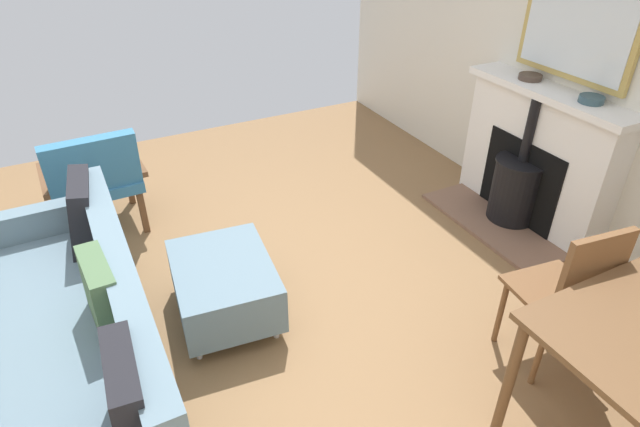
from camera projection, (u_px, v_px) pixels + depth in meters
name	position (u px, v px, depth m)	size (l,w,h in m)	color
ground_plane	(211.00, 310.00, 3.24)	(5.38, 5.40, 0.01)	olive
wall_left	(574.00, 36.00, 3.54)	(0.12, 5.40, 2.69)	silver
fireplace	(531.00, 165.00, 3.87)	(0.66, 1.32, 1.03)	brown
mirror_over_mantel	(583.00, 11.00, 3.35)	(0.04, 0.89, 0.87)	tan
mantel_bowl_near	(530.00, 76.00, 3.73)	(0.16, 0.16, 0.04)	#47382D
mantel_bowl_far	(592.00, 99.00, 3.34)	(0.16, 0.16, 0.05)	#334C56
sofa	(71.00, 342.00, 2.54)	(0.85, 1.98, 0.84)	#B2B2B7
ottoman	(224.00, 284.00, 3.07)	(0.63, 0.78, 0.38)	#B2B2B7
armchair_accent	(94.00, 176.00, 3.70)	(0.70, 0.62, 0.83)	brown
dining_chair_near_fireplace	(571.00, 289.00, 2.58)	(0.45, 0.45, 0.92)	brown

